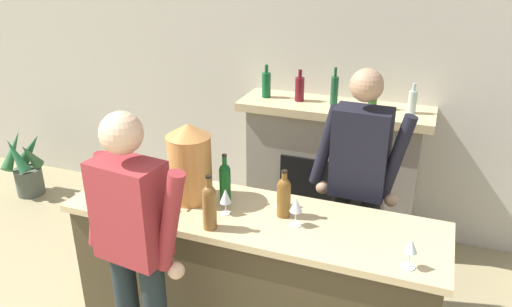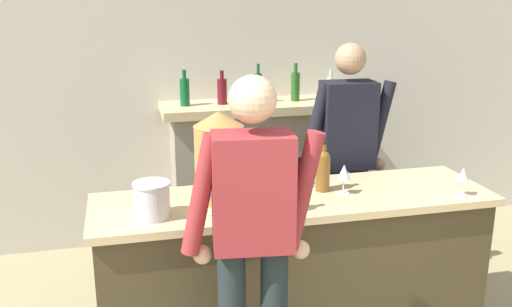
{
  "view_description": "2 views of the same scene",
  "coord_description": "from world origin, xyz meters",
  "px_view_note": "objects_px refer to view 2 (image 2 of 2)",
  "views": [
    {
      "loc": [
        1.16,
        -0.19,
        2.52
      ],
      "look_at": [
        0.12,
        2.57,
        1.25
      ],
      "focal_mm": 35.0,
      "sensor_mm": 36.0,
      "label": 1
    },
    {
      "loc": [
        -0.75,
        -0.7,
        2.13
      ],
      "look_at": [
        0.0,
        2.41,
        1.21
      ],
      "focal_mm": 40.0,
      "sensor_mm": 36.0,
      "label": 2
    }
  ],
  "objects_px": {
    "wine_bottle_port_short": "(323,169)",
    "wine_glass_front_right": "(273,182)",
    "copper_dispenser": "(219,156)",
    "wine_glass_by_dispenser": "(206,193)",
    "wine_bottle_riesling_slim": "(279,187)",
    "wine_bottle_chardonnay_pale": "(256,170)",
    "fireplace_stone": "(259,172)",
    "wine_glass_mid_counter": "(310,167)",
    "wine_glass_near_bucket": "(463,176)",
    "person_customer": "(253,247)",
    "wine_glass_back_row": "(344,173)",
    "person_bartender": "(346,160)",
    "ice_bucket_steel": "(152,200)"
  },
  "relations": [
    {
      "from": "wine_bottle_port_short",
      "to": "wine_glass_front_right",
      "type": "xyz_separation_m",
      "value": [
        -0.33,
        -0.1,
        -0.02
      ]
    },
    {
      "from": "copper_dispenser",
      "to": "wine_glass_by_dispenser",
      "type": "bearing_deg",
      "value": -117.5
    },
    {
      "from": "copper_dispenser",
      "to": "wine_bottle_riesling_slim",
      "type": "distance_m",
      "value": 0.4
    },
    {
      "from": "wine_bottle_riesling_slim",
      "to": "wine_bottle_chardonnay_pale",
      "type": "bearing_deg",
      "value": 98.15
    },
    {
      "from": "wine_bottle_port_short",
      "to": "wine_bottle_chardonnay_pale",
      "type": "bearing_deg",
      "value": 175.08
    },
    {
      "from": "wine_bottle_riesling_slim",
      "to": "wine_glass_by_dispenser",
      "type": "bearing_deg",
      "value": 168.76
    },
    {
      "from": "wine_bottle_chardonnay_pale",
      "to": "copper_dispenser",
      "type": "bearing_deg",
      "value": -170.3
    },
    {
      "from": "fireplace_stone",
      "to": "wine_glass_by_dispenser",
      "type": "relative_size",
      "value": 9.51
    },
    {
      "from": "wine_bottle_riesling_slim",
      "to": "fireplace_stone",
      "type": "bearing_deg",
      "value": 79.29
    },
    {
      "from": "wine_glass_mid_counter",
      "to": "wine_glass_near_bucket",
      "type": "bearing_deg",
      "value": -25.22
    },
    {
      "from": "wine_glass_near_bucket",
      "to": "person_customer",
      "type": "bearing_deg",
      "value": -162.64
    },
    {
      "from": "wine_glass_back_row",
      "to": "wine_glass_near_bucket",
      "type": "relative_size",
      "value": 1.06
    },
    {
      "from": "wine_bottle_riesling_slim",
      "to": "wine_glass_mid_counter",
      "type": "xyz_separation_m",
      "value": [
        0.31,
        0.39,
        -0.03
      ]
    },
    {
      "from": "fireplace_stone",
      "to": "wine_bottle_port_short",
      "type": "relative_size",
      "value": 5.38
    },
    {
      "from": "wine_glass_front_right",
      "to": "fireplace_stone",
      "type": "bearing_deg",
      "value": 78.72
    },
    {
      "from": "wine_bottle_chardonnay_pale",
      "to": "wine_glass_back_row",
      "type": "xyz_separation_m",
      "value": [
        0.5,
        -0.11,
        -0.02
      ]
    },
    {
      "from": "person_bartender",
      "to": "wine_bottle_chardonnay_pale",
      "type": "bearing_deg",
      "value": -148.16
    },
    {
      "from": "fireplace_stone",
      "to": "copper_dispenser",
      "type": "bearing_deg",
      "value": -112.13
    },
    {
      "from": "ice_bucket_steel",
      "to": "fireplace_stone",
      "type": "bearing_deg",
      "value": 59.16
    },
    {
      "from": "copper_dispenser",
      "to": "wine_glass_back_row",
      "type": "xyz_separation_m",
      "value": [
        0.72,
        -0.08,
        -0.13
      ]
    },
    {
      "from": "copper_dispenser",
      "to": "wine_glass_near_bucket",
      "type": "height_order",
      "value": "copper_dispenser"
    },
    {
      "from": "wine_bottle_chardonnay_pale",
      "to": "person_customer",
      "type": "bearing_deg",
      "value": -104.78
    },
    {
      "from": "fireplace_stone",
      "to": "ice_bucket_steel",
      "type": "height_order",
      "value": "fireplace_stone"
    },
    {
      "from": "wine_glass_front_right",
      "to": "wine_glass_mid_counter",
      "type": "height_order",
      "value": "wine_glass_mid_counter"
    },
    {
      "from": "copper_dispenser",
      "to": "wine_glass_mid_counter",
      "type": "xyz_separation_m",
      "value": [
        0.58,
        0.11,
        -0.14
      ]
    },
    {
      "from": "fireplace_stone",
      "to": "wine_bottle_riesling_slim",
      "type": "bearing_deg",
      "value": -100.71
    },
    {
      "from": "person_customer",
      "to": "wine_bottle_port_short",
      "type": "xyz_separation_m",
      "value": [
        0.59,
        0.69,
        0.12
      ]
    },
    {
      "from": "wine_bottle_chardonnay_pale",
      "to": "wine_bottle_riesling_slim",
      "type": "relative_size",
      "value": 0.97
    },
    {
      "from": "copper_dispenser",
      "to": "wine_bottle_chardonnay_pale",
      "type": "xyz_separation_m",
      "value": [
        0.22,
        0.04,
        -0.11
      ]
    },
    {
      "from": "fireplace_stone",
      "to": "person_bartender",
      "type": "height_order",
      "value": "person_bartender"
    },
    {
      "from": "ice_bucket_steel",
      "to": "wine_glass_front_right",
      "type": "distance_m",
      "value": 0.68
    },
    {
      "from": "wine_bottle_chardonnay_pale",
      "to": "wine_bottle_port_short",
      "type": "bearing_deg",
      "value": -4.92
    },
    {
      "from": "copper_dispenser",
      "to": "wine_bottle_riesling_slim",
      "type": "xyz_separation_m",
      "value": [
        0.27,
        -0.28,
        -0.11
      ]
    },
    {
      "from": "person_bartender",
      "to": "copper_dispenser",
      "type": "distance_m",
      "value": 1.13
    },
    {
      "from": "fireplace_stone",
      "to": "wine_bottle_port_short",
      "type": "distance_m",
      "value": 1.55
    },
    {
      "from": "person_customer",
      "to": "wine_glass_mid_counter",
      "type": "xyz_separation_m",
      "value": [
        0.55,
        0.8,
        0.1
      ]
    },
    {
      "from": "person_customer",
      "to": "wine_bottle_riesling_slim",
      "type": "distance_m",
      "value": 0.49
    },
    {
      "from": "wine_glass_mid_counter",
      "to": "person_customer",
      "type": "bearing_deg",
      "value": -124.37
    },
    {
      "from": "copper_dispenser",
      "to": "person_bartender",
      "type": "bearing_deg",
      "value": 27.42
    },
    {
      "from": "wine_bottle_port_short",
      "to": "wine_glass_by_dispenser",
      "type": "distance_m",
      "value": 0.76
    },
    {
      "from": "wine_glass_by_dispenser",
      "to": "person_customer",
      "type": "bearing_deg",
      "value": -73.88
    },
    {
      "from": "wine_bottle_port_short",
      "to": "wine_glass_near_bucket",
      "type": "distance_m",
      "value": 0.8
    },
    {
      "from": "person_bartender",
      "to": "wine_glass_front_right",
      "type": "height_order",
      "value": "person_bartender"
    },
    {
      "from": "copper_dispenser",
      "to": "wine_glass_back_row",
      "type": "distance_m",
      "value": 0.74
    },
    {
      "from": "wine_bottle_port_short",
      "to": "wine_glass_mid_counter",
      "type": "bearing_deg",
      "value": 112.65
    },
    {
      "from": "wine_bottle_chardonnay_pale",
      "to": "wine_glass_back_row",
      "type": "relative_size",
      "value": 1.84
    },
    {
      "from": "person_customer",
      "to": "fireplace_stone",
      "type": "bearing_deg",
      "value": 75.25
    },
    {
      "from": "wine_glass_near_bucket",
      "to": "wine_bottle_riesling_slim",
      "type": "bearing_deg",
      "value": -179.19
    },
    {
      "from": "person_customer",
      "to": "wine_bottle_port_short",
      "type": "height_order",
      "value": "person_customer"
    },
    {
      "from": "wine_glass_mid_counter",
      "to": "wine_glass_front_right",
      "type": "bearing_deg",
      "value": -144.08
    }
  ]
}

